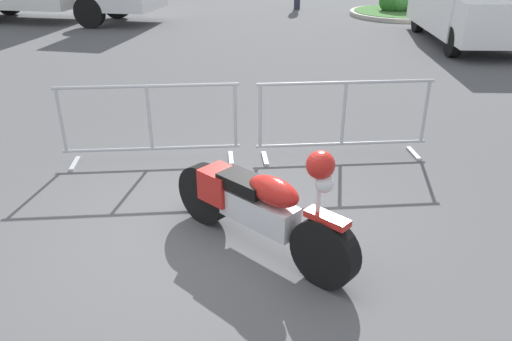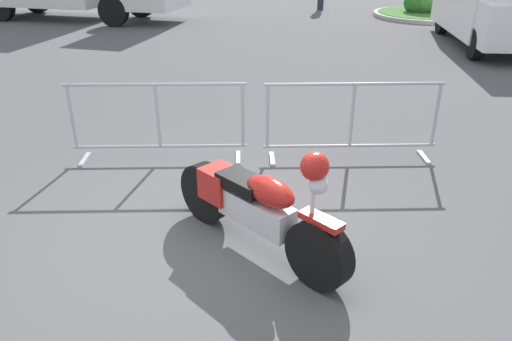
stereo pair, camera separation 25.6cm
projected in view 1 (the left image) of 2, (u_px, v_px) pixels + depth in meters
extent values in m
plane|color=#4C4C4F|center=(209.00, 238.00, 5.04)|extent=(120.00, 120.00, 0.00)
cylinder|color=black|center=(325.00, 252.00, 4.29)|extent=(0.57, 0.59, 0.64)
cylinder|color=black|center=(205.00, 194.00, 5.23)|extent=(0.57, 0.59, 0.64)
cube|color=silver|center=(259.00, 211.00, 4.72)|extent=(0.75, 0.77, 0.28)
ellipsoid|color=#B21E19|center=(273.00, 191.00, 4.48)|extent=(0.57, 0.58, 0.26)
cube|color=black|center=(245.00, 183.00, 4.72)|extent=(0.56, 0.57, 0.12)
cube|color=#B21E19|center=(221.00, 184.00, 4.99)|extent=(0.48, 0.48, 0.32)
cube|color=#B21E19|center=(327.00, 218.00, 4.14)|extent=(0.38, 0.39, 0.06)
cylinder|color=silver|center=(318.00, 200.00, 4.14)|extent=(0.06, 0.06, 0.45)
sphere|color=silver|center=(324.00, 183.00, 4.03)|extent=(0.16, 0.16, 0.16)
sphere|color=#B21E19|center=(320.00, 165.00, 4.00)|extent=(0.24, 0.24, 0.24)
cylinder|color=#9EA0A5|center=(146.00, 86.00, 6.23)|extent=(2.32, 0.08, 0.04)
cylinder|color=#9EA0A5|center=(152.00, 149.00, 6.61)|extent=(2.32, 0.08, 0.04)
cylinder|color=#9EA0A5|center=(61.00, 121.00, 6.34)|extent=(0.04, 0.04, 0.85)
cylinder|color=#9EA0A5|center=(149.00, 118.00, 6.42)|extent=(0.04, 0.04, 0.85)
cylinder|color=#9EA0A5|center=(235.00, 116.00, 6.50)|extent=(0.04, 0.04, 0.85)
cube|color=#9EA0A5|center=(75.00, 164.00, 6.61)|extent=(0.07, 0.44, 0.03)
cube|color=#9EA0A5|center=(231.00, 159.00, 6.76)|extent=(0.07, 0.44, 0.03)
cylinder|color=#9EA0A5|center=(346.00, 83.00, 6.38)|extent=(2.32, 0.08, 0.04)
cylinder|color=#9EA0A5|center=(341.00, 144.00, 6.75)|extent=(2.32, 0.08, 0.04)
cylinder|color=#9EA0A5|center=(260.00, 116.00, 6.48)|extent=(0.04, 0.04, 0.85)
cylinder|color=#9EA0A5|center=(344.00, 114.00, 6.57)|extent=(0.04, 0.04, 0.85)
cylinder|color=#9EA0A5|center=(425.00, 112.00, 6.65)|extent=(0.04, 0.04, 0.85)
cube|color=#9EA0A5|center=(265.00, 159.00, 6.76)|extent=(0.07, 0.44, 0.03)
cube|color=#9EA0A5|center=(414.00, 154.00, 6.91)|extent=(0.07, 0.44, 0.03)
cylinder|color=black|center=(117.00, 4.00, 17.28)|extent=(1.00, 0.52, 0.96)
cylinder|color=black|center=(90.00, 12.00, 15.58)|extent=(1.00, 0.52, 0.96)
cylinder|color=black|center=(8.00, 1.00, 18.02)|extent=(1.00, 0.52, 0.96)
cube|color=white|center=(500.00, 25.00, 11.47)|extent=(1.98, 1.08, 1.00)
cylinder|color=black|center=(454.00, 42.00, 12.06)|extent=(0.31, 0.74, 0.72)
cylinder|color=black|center=(475.00, 20.00, 14.98)|extent=(0.31, 0.74, 0.72)
cylinder|color=black|center=(418.00, 20.00, 15.03)|extent=(0.31, 0.74, 0.72)
cylinder|color=#ADA89E|center=(399.00, 13.00, 18.05)|extent=(3.53, 3.53, 0.14)
cylinder|color=#38662D|center=(399.00, 11.00, 18.01)|extent=(3.25, 3.25, 0.02)
sphere|color=#33702D|center=(407.00, 0.00, 18.02)|extent=(0.87, 0.87, 0.87)
sphere|color=#286023|center=(390.00, 1.00, 17.96)|extent=(0.79, 0.79, 0.79)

